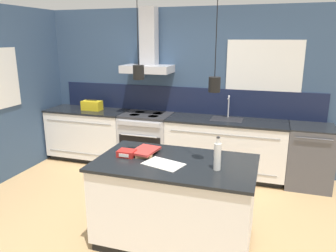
{
  "coord_description": "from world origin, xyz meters",
  "views": [
    {
      "loc": [
        1.4,
        -3.22,
        2.12
      ],
      "look_at": [
        0.18,
        0.58,
        1.05
      ],
      "focal_mm": 35.0,
      "sensor_mm": 36.0,
      "label": 1
    }
  ],
  "objects_px": {
    "dishwasher": "(309,156)",
    "yellow_toolbox": "(92,105)",
    "book_stack": "(145,151)",
    "red_supply_box": "(127,153)",
    "bottle_on_island": "(217,156)",
    "oven_range": "(147,140)"
  },
  "relations": [
    {
      "from": "oven_range",
      "to": "dishwasher",
      "type": "height_order",
      "value": "same"
    },
    {
      "from": "dishwasher",
      "to": "book_stack",
      "type": "xyz_separation_m",
      "value": [
        -1.84,
        -1.8,
        0.48
      ]
    },
    {
      "from": "oven_range",
      "to": "bottle_on_island",
      "type": "distance_m",
      "value": 2.57
    },
    {
      "from": "bottle_on_island",
      "to": "yellow_toolbox",
      "type": "xyz_separation_m",
      "value": [
        -2.52,
        2.0,
        -0.06
      ]
    },
    {
      "from": "book_stack",
      "to": "oven_range",
      "type": "bearing_deg",
      "value": 111.19
    },
    {
      "from": "book_stack",
      "to": "red_supply_box",
      "type": "xyz_separation_m",
      "value": [
        -0.16,
        -0.12,
        0.0
      ]
    },
    {
      "from": "red_supply_box",
      "to": "bottle_on_island",
      "type": "bearing_deg",
      "value": -4.21
    },
    {
      "from": "bottle_on_island",
      "to": "red_supply_box",
      "type": "relative_size",
      "value": 1.8
    },
    {
      "from": "dishwasher",
      "to": "red_supply_box",
      "type": "relative_size",
      "value": 5.0
    },
    {
      "from": "oven_range",
      "to": "dishwasher",
      "type": "distance_m",
      "value": 2.54
    },
    {
      "from": "dishwasher",
      "to": "yellow_toolbox",
      "type": "xyz_separation_m",
      "value": [
        -3.55,
        0.0,
        0.54
      ]
    },
    {
      "from": "book_stack",
      "to": "yellow_toolbox",
      "type": "distance_m",
      "value": 2.48
    },
    {
      "from": "bottle_on_island",
      "to": "red_supply_box",
      "type": "bearing_deg",
      "value": 175.79
    },
    {
      "from": "dishwasher",
      "to": "yellow_toolbox",
      "type": "height_order",
      "value": "yellow_toolbox"
    },
    {
      "from": "oven_range",
      "to": "bottle_on_island",
      "type": "bearing_deg",
      "value": -52.88
    },
    {
      "from": "bottle_on_island",
      "to": "oven_range",
      "type": "bearing_deg",
      "value": 127.12
    },
    {
      "from": "dishwasher",
      "to": "yellow_toolbox",
      "type": "bearing_deg",
      "value": 180.0
    },
    {
      "from": "bottle_on_island",
      "to": "book_stack",
      "type": "distance_m",
      "value": 0.84
    },
    {
      "from": "book_stack",
      "to": "red_supply_box",
      "type": "distance_m",
      "value": 0.2
    },
    {
      "from": "dishwasher",
      "to": "red_supply_box",
      "type": "distance_m",
      "value": 2.82
    },
    {
      "from": "dishwasher",
      "to": "bottle_on_island",
      "type": "relative_size",
      "value": 2.78
    },
    {
      "from": "dishwasher",
      "to": "book_stack",
      "type": "relative_size",
      "value": 2.59
    }
  ]
}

